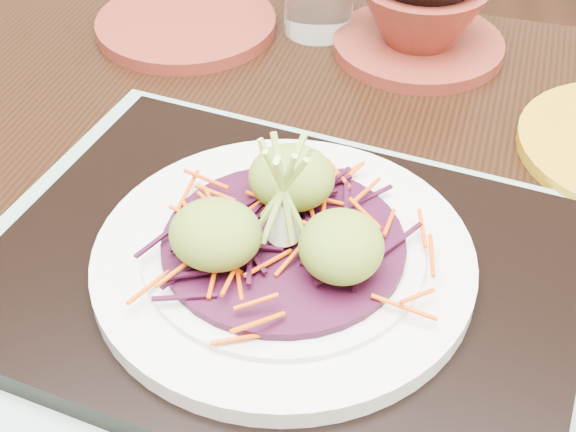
# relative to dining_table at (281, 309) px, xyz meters

# --- Properties ---
(dining_table) EXTENTS (1.21, 0.90, 0.69)m
(dining_table) POSITION_rel_dining_table_xyz_m (0.00, 0.00, 0.00)
(dining_table) COLOR black
(dining_table) RESTS_ON ground
(placemat) EXTENTS (0.51, 0.44, 0.00)m
(placemat) POSITION_rel_dining_table_xyz_m (0.01, -0.06, 0.09)
(placemat) COLOR #81A794
(placemat) RESTS_ON dining_table
(serving_tray) EXTENTS (0.44, 0.37, 0.02)m
(serving_tray) POSITION_rel_dining_table_xyz_m (0.01, -0.06, 0.10)
(serving_tray) COLOR black
(serving_tray) RESTS_ON placemat
(white_plate) EXTENTS (0.25, 0.25, 0.02)m
(white_plate) POSITION_rel_dining_table_xyz_m (0.01, -0.06, 0.12)
(white_plate) COLOR silver
(white_plate) RESTS_ON serving_tray
(cabbage_bed) EXTENTS (0.15, 0.15, 0.01)m
(cabbage_bed) POSITION_rel_dining_table_xyz_m (0.01, -0.06, 0.13)
(cabbage_bed) COLOR #380B25
(cabbage_bed) RESTS_ON white_plate
(carrot_julienne) EXTENTS (0.19, 0.19, 0.01)m
(carrot_julienne) POSITION_rel_dining_table_xyz_m (0.01, -0.06, 0.14)
(carrot_julienne) COLOR #E24803
(carrot_julienne) RESTS_ON cabbage_bed
(guacamole_scoops) EXTENTS (0.13, 0.12, 0.04)m
(guacamole_scoops) POSITION_rel_dining_table_xyz_m (0.01, -0.06, 0.15)
(guacamole_scoops) COLOR olive
(guacamole_scoops) RESTS_ON cabbage_bed
(scallion_garnish) EXTENTS (0.06, 0.06, 0.09)m
(scallion_garnish) POSITION_rel_dining_table_xyz_m (0.01, -0.06, 0.17)
(scallion_garnish) COLOR #A9D254
(scallion_garnish) RESTS_ON cabbage_bed
(terracotta_side_plate) EXTENTS (0.19, 0.19, 0.01)m
(terracotta_side_plate) POSITION_rel_dining_table_xyz_m (-0.14, 0.28, 0.10)
(terracotta_side_plate) COLOR maroon
(terracotta_side_plate) RESTS_ON dining_table
(terracotta_bowl_set) EXTENTS (0.19, 0.19, 0.07)m
(terracotta_bowl_set) POSITION_rel_dining_table_xyz_m (0.09, 0.27, 0.12)
(terracotta_bowl_set) COLOR maroon
(terracotta_bowl_set) RESTS_ON dining_table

